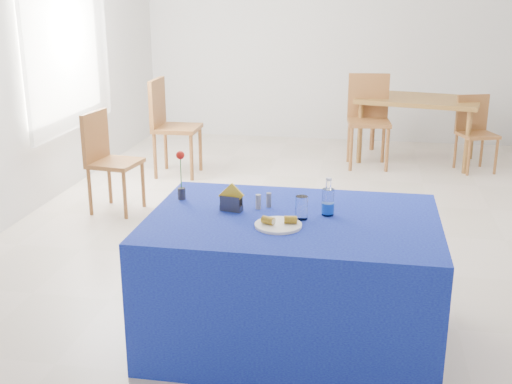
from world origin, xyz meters
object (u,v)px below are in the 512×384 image
at_px(water_bottle, 328,203).
at_px(chair_win_b, 168,120).
at_px(chair_bg_left, 368,113).
at_px(chair_win_a, 106,154).
at_px(blue_table, 292,279).
at_px(chair_bg_right, 475,127).
at_px(oak_table, 419,104).
at_px(plate, 278,225).

bearing_deg(water_bottle, chair_win_b, 121.29).
relative_size(chair_bg_left, chair_win_a, 1.14).
distance_m(blue_table, chair_bg_right, 4.34).
bearing_deg(oak_table, blue_table, -102.40).
distance_m(oak_table, chair_bg_right, 0.69).
height_order(blue_table, water_bottle, water_bottle).
xyz_separation_m(blue_table, chair_win_b, (-1.75, 3.26, 0.23)).
xyz_separation_m(plate, chair_win_b, (-1.69, 3.42, -0.16)).
distance_m(blue_table, oak_table, 4.44).
bearing_deg(chair_win_b, water_bottle, -149.94).
relative_size(chair_bg_left, chair_win_b, 0.99).
bearing_deg(plate, oak_table, 77.31).
bearing_deg(oak_table, chair_win_a, -141.13).
distance_m(plate, blue_table, 0.42).
bearing_deg(chair_win_b, blue_table, -152.94).
bearing_deg(chair_win_a, chair_bg_right, -52.32).
bearing_deg(chair_win_a, oak_table, -43.85).
height_order(blue_table, chair_bg_left, chair_bg_left).
xyz_separation_m(chair_bg_left, chair_win_a, (-2.32, -2.06, -0.07)).
xyz_separation_m(water_bottle, chair_win_b, (-1.94, 3.19, -0.22)).
xyz_separation_m(oak_table, chair_bg_left, (-0.58, -0.28, -0.07)).
relative_size(water_bottle, chair_win_a, 0.23).
distance_m(blue_table, chair_bg_left, 4.08).
distance_m(plate, chair_win_a, 2.88).
bearing_deg(chair_bg_right, plate, -130.50).
height_order(chair_bg_right, chair_win_b, chair_win_b).
bearing_deg(oak_table, chair_bg_left, -154.28).
bearing_deg(chair_bg_left, water_bottle, -98.45).
distance_m(water_bottle, chair_win_a, 2.89).
relative_size(plate, oak_table, 0.17).
distance_m(water_bottle, chair_bg_left, 4.00).
bearing_deg(plate, chair_bg_left, 84.08).
height_order(oak_table, chair_bg_right, chair_bg_right).
xyz_separation_m(plate, water_bottle, (0.24, 0.23, 0.06)).
relative_size(water_bottle, chair_bg_left, 0.21).
bearing_deg(oak_table, chair_win_b, -158.36).
distance_m(blue_table, water_bottle, 0.49).
bearing_deg(chair_win_a, blue_table, -128.50).
bearing_deg(plate, water_bottle, 43.67).
height_order(chair_bg_left, chair_win_a, chair_bg_left).
relative_size(water_bottle, oak_table, 0.14).
height_order(water_bottle, oak_table, water_bottle).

